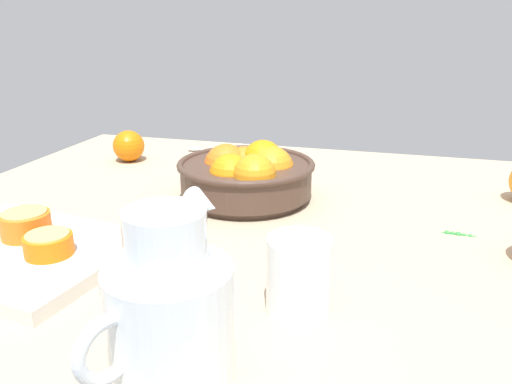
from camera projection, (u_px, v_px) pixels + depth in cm
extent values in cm
cube|color=tan|center=(266.00, 228.00, 85.87)|extent=(125.77, 103.08, 3.00)
cylinder|color=#473328|center=(246.00, 196.00, 95.39)|extent=(22.41, 22.41, 1.20)
cylinder|color=#473328|center=(246.00, 178.00, 94.29)|extent=(24.35, 24.35, 5.60)
torus|color=#473328|center=(246.00, 164.00, 93.37)|extent=(25.55, 25.55, 1.20)
sphere|color=orange|center=(271.00, 169.00, 93.37)|extent=(8.60, 8.60, 8.60)
sphere|color=orange|center=(263.00, 161.00, 94.71)|extent=(7.86, 7.86, 7.86)
sphere|color=orange|center=(244.00, 165.00, 96.07)|extent=(7.34, 7.34, 7.34)
sphere|color=orange|center=(226.00, 166.00, 95.49)|extent=(8.54, 8.54, 8.54)
sphere|color=orange|center=(231.00, 175.00, 89.28)|extent=(7.71, 7.71, 7.71)
sphere|color=orange|center=(254.00, 176.00, 86.75)|extent=(7.63, 7.63, 7.63)
cylinder|color=white|center=(171.00, 326.00, 45.91)|extent=(11.64, 11.64, 11.73)
cylinder|color=white|center=(166.00, 240.00, 43.12)|extent=(7.21, 7.21, 5.39)
cone|color=white|center=(204.00, 205.00, 45.82)|extent=(3.90, 3.80, 2.80)
torus|color=white|center=(107.00, 349.00, 40.76)|extent=(3.75, 6.28, 6.36)
cylinder|color=yellow|center=(173.00, 352.00, 46.83)|extent=(10.71, 10.71, 6.11)
cylinder|color=white|center=(299.00, 275.00, 57.59)|extent=(7.48, 7.48, 9.12)
cylinder|color=yellow|center=(298.00, 294.00, 58.39)|extent=(6.58, 6.58, 4.19)
cube|color=beige|center=(18.00, 252.00, 71.54)|extent=(34.12, 28.24, 2.02)
cylinder|color=orange|center=(49.00, 245.00, 68.05)|extent=(6.47, 6.47, 2.77)
cylinder|color=#FCC465|center=(47.00, 235.00, 67.55)|extent=(5.70, 5.70, 0.30)
cylinder|color=orange|center=(26.00, 225.00, 73.67)|extent=(7.14, 7.14, 3.53)
cylinder|color=#F9B561|center=(24.00, 213.00, 73.04)|extent=(6.28, 6.28, 0.30)
sphere|color=orange|center=(129.00, 146.00, 119.49)|extent=(7.36, 7.36, 7.36)
ellipsoid|color=silver|center=(194.00, 149.00, 129.72)|extent=(3.83, 3.32, 1.00)
cylinder|color=silver|center=(223.00, 149.00, 130.70)|extent=(10.87, 5.22, 0.70)
cylinder|color=#378F41|center=(459.00, 234.00, 79.62)|extent=(5.08, 0.69, 0.30)
sphere|color=#378F41|center=(447.00, 231.00, 80.12)|extent=(0.93, 0.93, 0.93)
sphere|color=#378F41|center=(453.00, 232.00, 79.85)|extent=(0.85, 0.85, 0.85)
sphere|color=#378F41|center=(459.00, 233.00, 79.57)|extent=(1.00, 1.00, 1.00)
sphere|color=#378F41|center=(464.00, 234.00, 79.30)|extent=(0.69, 0.69, 0.69)
sphere|color=#378F41|center=(470.00, 234.00, 79.03)|extent=(0.68, 0.68, 0.68)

